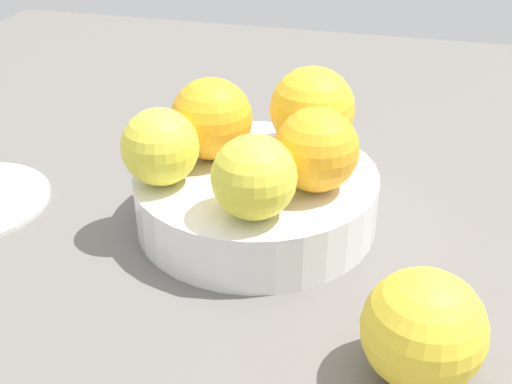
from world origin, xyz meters
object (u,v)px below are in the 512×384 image
Objects in this scene: orange_in_bowl_4 at (160,147)px; orange_loose_0 at (423,330)px; orange_in_bowl_0 at (316,150)px; orange_in_bowl_2 at (254,177)px; orange_in_bowl_3 at (312,109)px; fruit_bowl at (256,198)px; orange_in_bowl_1 at (212,119)px.

orange_loose_0 is (20.49, -11.16, -3.94)cm from orange_in_bowl_4.
orange_in_bowl_4 is at bearing -169.95° from orange_in_bowl_0.
orange_in_bowl_2 is 0.86× the size of orange_in_bowl_3.
orange_in_bowl_2 is at bearing -19.61° from orange_in_bowl_4.
orange_in_bowl_3 is at bearing 117.50° from orange_loose_0.
orange_loose_0 is (12.34, -8.26, -3.99)cm from orange_in_bowl_2.
orange_in_bowl_2 is (1.45, -6.18, 5.49)cm from fruit_bowl.
orange_in_bowl_0 is 0.90× the size of orange_in_bowl_3.
orange_in_bowl_0 is 16.44cm from orange_loose_0.
orange_in_bowl_2 reaches higher than orange_loose_0.
fruit_bowl is 20.03cm from orange_loose_0.
orange_in_bowl_3 is 1.19× the size of orange_in_bowl_4.
orange_in_bowl_4 is 0.81× the size of orange_loose_0.
orange_in_bowl_0 is 6.10cm from orange_in_bowl_2.
orange_in_bowl_1 is 24.72cm from orange_loose_0.
orange_in_bowl_2 is 1.02× the size of orange_in_bowl_4.
orange_in_bowl_1 is at bearing 161.35° from orange_in_bowl_0.
orange_in_bowl_0 is 0.87× the size of orange_loose_0.
orange_in_bowl_3 is at bearing 103.02° from orange_in_bowl_0.
orange_in_bowl_0 reaches higher than fruit_bowl.
orange_in_bowl_4 is at bearing 160.39° from orange_in_bowl_2.
orange_in_bowl_1 reaches higher than orange_in_bowl_2.
orange_in_bowl_2 is 15.38cm from orange_loose_0.
fruit_bowl is 2.67× the size of orange_loose_0.
fruit_bowl is 7.63cm from orange_in_bowl_0.
orange_in_bowl_2 is at bearing -76.75° from fruit_bowl.
orange_in_bowl_1 is 0.91× the size of orange_loose_0.
orange_in_bowl_4 is (-10.13, -8.74, -0.57)cm from orange_in_bowl_3.
orange_in_bowl_3 reaches higher than fruit_bowl.
orange_in_bowl_3 reaches higher than orange_in_bowl_0.
orange_in_bowl_1 is 1.12× the size of orange_in_bowl_4.
orange_in_bowl_1 is 5.74cm from orange_in_bowl_4.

